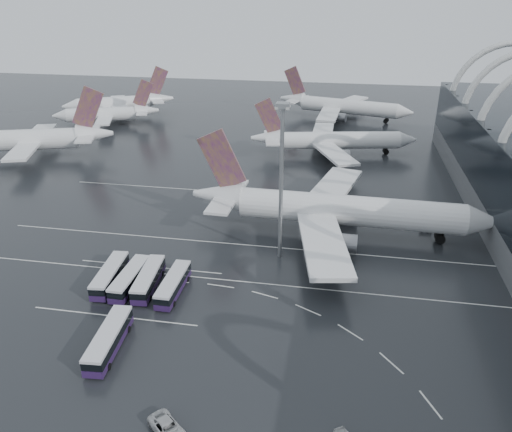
% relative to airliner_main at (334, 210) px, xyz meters
% --- Properties ---
extents(ground, '(420.00, 420.00, 0.00)m').
position_rel_airliner_main_xyz_m(ground, '(-9.59, -20.66, -5.48)').
color(ground, black).
rests_on(ground, ground).
extents(lane_marking_near, '(120.00, 0.25, 0.01)m').
position_rel_airliner_main_xyz_m(lane_marking_near, '(-9.59, -22.66, -5.47)').
color(lane_marking_near, silver).
rests_on(lane_marking_near, ground).
extents(lane_marking_mid, '(120.00, 0.25, 0.01)m').
position_rel_airliner_main_xyz_m(lane_marking_mid, '(-9.59, -8.66, -5.47)').
color(lane_marking_mid, silver).
rests_on(lane_marking_mid, ground).
extents(lane_marking_far, '(120.00, 0.25, 0.01)m').
position_rel_airliner_main_xyz_m(lane_marking_far, '(-9.59, 19.34, -5.47)').
color(lane_marking_far, silver).
rests_on(lane_marking_far, ground).
extents(bus_bay_line_south, '(28.00, 0.25, 0.01)m').
position_rel_airliner_main_xyz_m(bus_bay_line_south, '(-33.59, -36.66, -5.47)').
color(bus_bay_line_south, silver).
rests_on(bus_bay_line_south, ground).
extents(bus_bay_line_north, '(28.00, 0.25, 0.01)m').
position_rel_airliner_main_xyz_m(bus_bay_line_north, '(-33.59, -20.66, -5.47)').
color(bus_bay_line_north, silver).
rests_on(bus_bay_line_north, ground).
extents(airliner_main, '(64.45, 56.66, 21.87)m').
position_rel_airliner_main_xyz_m(airliner_main, '(0.00, 0.00, 0.00)').
color(airliner_main, white).
rests_on(airliner_main, ground).
extents(airliner_gate_b, '(52.26, 46.27, 18.22)m').
position_rel_airliner_main_xyz_m(airliner_gate_b, '(-2.99, 56.19, -0.92)').
color(airliner_gate_b, white).
rests_on(airliner_gate_b, ground).
extents(airliner_gate_c, '(54.25, 49.32, 19.58)m').
position_rel_airliner_main_xyz_m(airliner_gate_c, '(-0.99, 105.57, -0.58)').
color(airliner_gate_c, white).
rests_on(airliner_gate_c, ground).
extents(jet_remote_west, '(48.85, 39.72, 21.65)m').
position_rel_airliner_main_xyz_m(jet_remote_west, '(-93.44, 37.63, 0.11)').
color(jet_remote_west, white).
rests_on(jet_remote_west, ground).
extents(jet_remote_mid, '(38.96, 31.70, 17.33)m').
position_rel_airliner_main_xyz_m(jet_remote_mid, '(-88.42, 78.15, -1.00)').
color(jet_remote_mid, white).
rests_on(jet_remote_mid, ground).
extents(jet_remote_far, '(42.32, 34.60, 19.48)m').
position_rel_airliner_main_xyz_m(jet_remote_far, '(-90.54, 94.72, -0.45)').
color(jet_remote_far, white).
rests_on(jet_remote_far, ground).
extents(bus_row_near_a, '(4.09, 13.02, 3.15)m').
position_rel_airliner_main_xyz_m(bus_row_near_a, '(-38.42, -27.51, -3.74)').
color(bus_row_near_a, '#261543').
rests_on(bus_row_near_a, ground).
extents(bus_row_near_b, '(3.04, 12.54, 3.09)m').
position_rel_airliner_main_xyz_m(bus_row_near_b, '(-34.50, -27.87, -3.78)').
color(bus_row_near_b, '#261543').
rests_on(bus_row_near_b, ground).
extents(bus_row_near_c, '(3.99, 12.83, 3.11)m').
position_rel_airliner_main_xyz_m(bus_row_near_c, '(-31.18, -27.46, -3.77)').
color(bus_row_near_c, '#261543').
rests_on(bus_row_near_c, ground).
extents(bus_row_near_d, '(3.08, 12.42, 3.05)m').
position_rel_airliner_main_xyz_m(bus_row_near_d, '(-26.33, -28.31, -3.80)').
color(bus_row_near_d, '#261543').
rests_on(bus_row_near_d, ground).
extents(bus_row_far_c, '(4.05, 13.30, 3.22)m').
position_rel_airliner_main_xyz_m(bus_row_far_c, '(-30.67, -44.34, -3.71)').
color(bus_row_far_c, '#261543').
rests_on(bus_row_far_c, ground).
extents(van_curve_a, '(6.24, 5.89, 1.64)m').
position_rel_airliner_main_xyz_m(van_curve_a, '(-17.18, -57.37, -4.66)').
color(van_curve_a, '#BCBCBC').
rests_on(van_curve_a, ground).
extents(floodlight_mast, '(2.33, 2.33, 30.35)m').
position_rel_airliner_main_xyz_m(floodlight_mast, '(-9.91, -12.12, 13.61)').
color(floodlight_mast, gray).
rests_on(floodlight_mast, ground).
extents(gse_cart_belly_b, '(2.05, 1.21, 1.12)m').
position_rel_airliner_main_xyz_m(gse_cart_belly_b, '(13.19, 10.51, -4.92)').
color(gse_cart_belly_b, slate).
rests_on(gse_cart_belly_b, ground).
extents(gse_cart_belly_d, '(2.51, 1.48, 1.37)m').
position_rel_airliner_main_xyz_m(gse_cart_belly_d, '(20.17, 5.55, -4.79)').
color(gse_cart_belly_d, slate).
rests_on(gse_cart_belly_d, ground).
extents(gse_cart_belly_e, '(1.90, 1.12, 1.03)m').
position_rel_airliner_main_xyz_m(gse_cart_belly_e, '(7.66, 15.00, -4.96)').
color(gse_cart_belly_e, gold).
rests_on(gse_cart_belly_e, ground).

